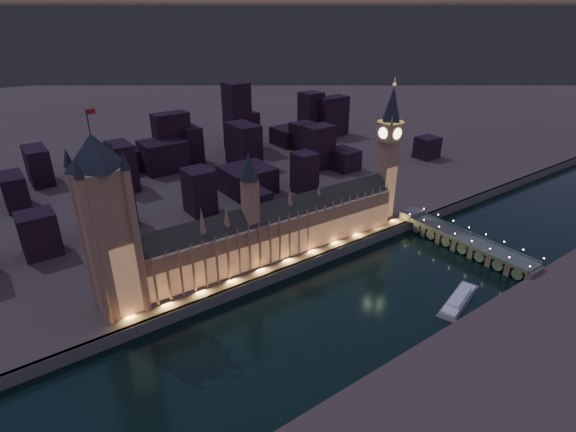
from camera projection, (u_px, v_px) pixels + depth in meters
ground_plane at (333, 303)px, 280.71m from camera, size 2000.00×2000.00×0.00m
north_bank at (101, 129)px, 661.18m from camera, size 2000.00×960.00×8.00m
embankment_wall at (294, 269)px, 309.14m from camera, size 2000.00×2.50×8.00m
palace_of_westminster at (275, 230)px, 314.23m from camera, size 202.00×26.75×78.00m
victoria_tower at (106, 219)px, 240.33m from camera, size 31.68×31.68×115.67m
elizabeth_tower at (389, 143)px, 353.25m from camera, size 18.00×18.00×112.76m
westminster_bridge at (461, 241)px, 342.03m from camera, size 18.78×113.00×15.90m
river_boat at (459, 299)px, 282.09m from camera, size 49.79×24.87×4.50m
city_backdrop at (204, 153)px, 467.61m from camera, size 484.65×215.63×80.20m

